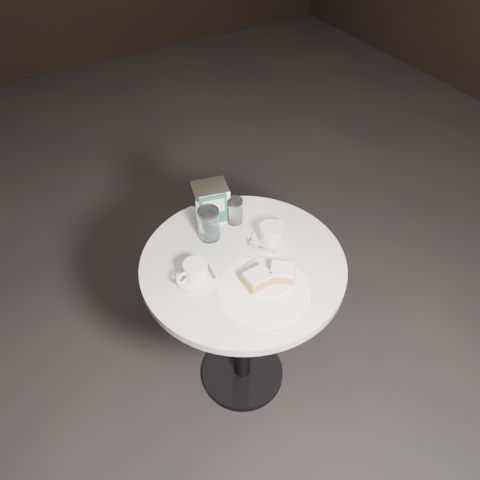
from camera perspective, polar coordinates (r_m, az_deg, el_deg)
name	(u,v)px	position (r m, az deg, el deg)	size (l,w,h in m)	color
ground	(242,374)	(2.19, 0.28, -15.98)	(7.00, 7.00, 0.00)	black
cafe_table	(243,298)	(1.73, 0.34, -7.07)	(0.70, 0.70, 0.74)	black
sugar_spill	(264,290)	(1.50, 2.93, -6.11)	(0.30, 0.30, 0.00)	white
beignet_plate	(269,276)	(1.51, 3.57, -4.40)	(0.21, 0.21, 0.06)	white
coffee_cup_left	(196,273)	(1.52, -5.43, -3.99)	(0.15, 0.15, 0.07)	silver
coffee_cup_right	(271,235)	(1.63, 3.79, 0.61)	(0.18, 0.18, 0.07)	beige
water_glass_left	(209,224)	(1.63, -3.81, 1.95)	(0.10, 0.10, 0.12)	white
water_glass_right	(235,211)	(1.70, -0.67, 3.56)	(0.07, 0.07, 0.10)	white
napkin_dispenser	(211,202)	(1.70, -3.61, 4.60)	(0.14, 0.13, 0.14)	white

